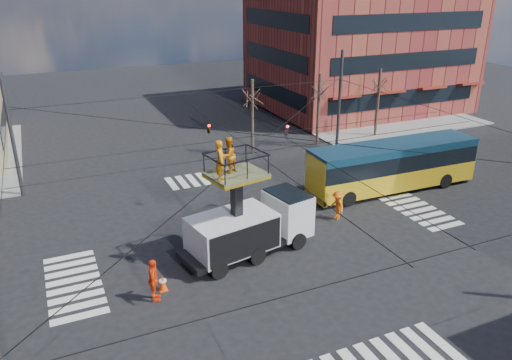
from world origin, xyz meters
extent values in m
plane|color=black|center=(0.00, 0.00, 0.00)|extent=(120.00, 120.00, 0.00)
cube|color=slate|center=(21.00, 21.00, 0.06)|extent=(18.00, 18.00, 0.12)
cube|color=black|center=(-13.00, 24.00, 2.33)|extent=(0.12, 13.60, 1.50)
cube|color=maroon|center=(22.00, 24.00, 7.00)|extent=(20.00, 16.00, 14.00)
cube|color=black|center=(22.00, 16.00, 2.45)|extent=(17.00, 0.12, 1.58)
cube|color=black|center=(12.00, 24.00, 2.45)|extent=(0.12, 13.60, 1.58)
cube|color=black|center=(22.00, 16.00, 5.95)|extent=(17.00, 0.12, 1.57)
cube|color=black|center=(12.00, 24.00, 5.95)|extent=(0.12, 13.60, 1.57)
cube|color=black|center=(22.00, 16.00, 9.45)|extent=(17.00, 0.12, 1.57)
cube|color=black|center=(12.00, 24.00, 9.45)|extent=(0.12, 13.60, 1.57)
cylinder|color=#2D2D30|center=(12.00, 12.00, 4.00)|extent=(0.24, 0.24, 8.00)
cylinder|color=#2D2D30|center=(-12.00, 12.00, 4.00)|extent=(0.24, 0.24, 8.00)
cylinder|color=black|center=(0.00, 12.00, 5.70)|extent=(24.00, 0.03, 0.03)
cylinder|color=black|center=(-12.00, 0.00, 5.70)|extent=(0.03, 24.00, 0.03)
cylinder|color=black|center=(0.00, -12.00, 5.70)|extent=(24.00, 0.03, 0.03)
cylinder|color=black|center=(12.00, 0.00, 5.70)|extent=(0.03, 24.00, 0.03)
cylinder|color=black|center=(0.00, 0.00, 5.90)|extent=(24.02, 24.02, 0.03)
cylinder|color=black|center=(0.00, 0.00, 5.90)|extent=(24.02, 24.02, 0.03)
cylinder|color=black|center=(0.00, -1.20, 5.60)|extent=(24.00, 0.03, 0.03)
cylinder|color=black|center=(0.00, 1.20, 5.60)|extent=(24.00, 0.03, 0.03)
cylinder|color=black|center=(-1.20, 0.00, 5.50)|extent=(0.03, 24.00, 0.03)
cylinder|color=black|center=(1.20, 0.00, 5.50)|extent=(0.03, 24.00, 0.03)
imported|color=black|center=(2.50, 3.00, 5.10)|extent=(0.16, 0.20, 1.00)
imported|color=black|center=(-1.50, 5.00, 5.35)|extent=(0.26, 1.24, 0.50)
cylinder|color=#382B21|center=(5.00, 13.50, 3.00)|extent=(0.24, 0.24, 6.00)
cylinder|color=#382B21|center=(11.00, 13.50, 3.00)|extent=(0.24, 0.24, 6.00)
cylinder|color=#382B21|center=(17.00, 13.50, 3.00)|extent=(0.24, 0.24, 6.00)
cube|color=black|center=(-1.53, -0.67, 0.55)|extent=(7.29, 3.47, 0.30)
cube|color=silver|center=(1.02, -0.18, 1.55)|extent=(2.22, 2.69, 2.20)
cube|color=black|center=(1.02, -0.18, 2.35)|extent=(2.00, 2.56, 0.80)
cube|color=silver|center=(-2.42, -0.84, 1.45)|extent=(4.59, 3.24, 1.80)
cylinder|color=black|center=(1.04, -1.35, 0.45)|extent=(0.95, 0.51, 0.90)
cylinder|color=black|center=(0.61, 0.91, 0.45)|extent=(0.95, 0.51, 0.90)
cylinder|color=black|center=(-1.51, -1.84, 0.45)|extent=(0.95, 0.51, 0.90)
cylinder|color=black|center=(-1.95, 0.42, 0.45)|extent=(0.95, 0.51, 0.90)
cylinder|color=black|center=(-3.68, -2.25, 0.45)|extent=(0.95, 0.51, 0.90)
cylinder|color=black|center=(-4.11, 0.01, 0.45)|extent=(0.95, 0.51, 0.90)
cube|color=black|center=(-2.12, -0.78, 2.94)|extent=(0.53, 0.53, 3.09)
cube|color=brown|center=(-2.12, -0.78, 4.49)|extent=(2.95, 2.55, 0.12)
cube|color=yellow|center=(-2.12, -0.78, 4.37)|extent=(2.95, 2.55, 0.12)
imported|color=orange|center=(-3.12, -1.38, 5.52)|extent=(0.69, 0.83, 1.94)
imported|color=orange|center=(-2.41, -0.56, 5.42)|extent=(1.06, 0.99, 1.75)
cube|color=orange|center=(10.55, 3.09, 0.95)|extent=(11.75, 2.88, 1.30)
cube|color=black|center=(10.55, 3.09, 2.15)|extent=(11.75, 2.82, 1.10)
cube|color=#0E2D40|center=(10.55, 3.09, 2.95)|extent=(11.75, 2.88, 0.50)
cube|color=orange|center=(4.81, 3.22, 1.60)|extent=(0.31, 2.48, 2.80)
cube|color=orange|center=(16.30, 2.95, 1.60)|extent=(0.31, 2.48, 2.80)
cube|color=black|center=(4.76, 3.23, 0.45)|extent=(0.21, 2.60, 0.30)
cube|color=gold|center=(4.91, 3.22, 2.85)|extent=(0.14, 1.60, 0.35)
cylinder|color=black|center=(6.43, 2.01, 0.50)|extent=(1.01, 0.32, 1.00)
cylinder|color=black|center=(6.49, 4.36, 0.50)|extent=(1.01, 0.32, 1.00)
cylinder|color=black|center=(14.03, 1.83, 0.50)|extent=(1.01, 0.32, 1.00)
cylinder|color=black|center=(14.09, 4.18, 0.50)|extent=(1.01, 0.32, 1.00)
cone|color=#F6420A|center=(-6.33, -2.17, 0.38)|extent=(0.36, 0.36, 0.75)
imported|color=#FF4310|center=(-6.84, -2.76, 1.01)|extent=(0.75, 1.26, 2.01)
imported|color=#DF580E|center=(4.77, 0.75, 0.87)|extent=(0.67, 1.14, 1.75)
camera|label=1|loc=(-10.30, -21.33, 13.16)|focal=35.00mm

